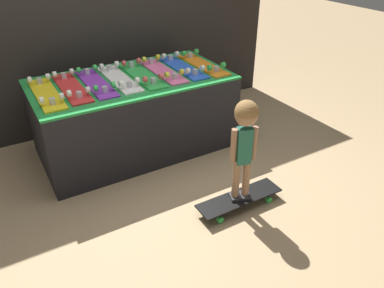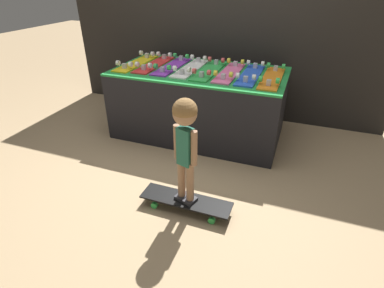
{
  "view_description": "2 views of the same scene",
  "coord_description": "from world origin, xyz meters",
  "views": [
    {
      "loc": [
        -1.15,
        -2.41,
        1.97
      ],
      "look_at": [
        0.17,
        -0.13,
        0.4
      ],
      "focal_mm": 35.0,
      "sensor_mm": 36.0,
      "label": 1
    },
    {
      "loc": [
        1.02,
        -2.27,
        1.62
      ],
      "look_at": [
        0.24,
        -0.19,
        0.35
      ],
      "focal_mm": 28.0,
      "sensor_mm": 36.0,
      "label": 2
    }
  ],
  "objects": [
    {
      "name": "skateboard_purple_on_rack",
      "position": [
        -0.32,
        0.7,
        0.75
      ],
      "size": [
        0.18,
        0.75,
        0.09
      ],
      "color": "purple",
      "rests_on": "display_rack"
    },
    {
      "name": "display_rack",
      "position": [
        0.0,
        0.68,
        0.37
      ],
      "size": [
        1.8,
        0.96,
        0.73
      ],
      "color": "black",
      "rests_on": "ground_plane"
    },
    {
      "name": "skateboard_orange_on_rack",
      "position": [
        0.75,
        0.65,
        0.75
      ],
      "size": [
        0.18,
        0.75,
        0.09
      ],
      "color": "orange",
      "rests_on": "display_rack"
    },
    {
      "name": "skateboard_red_on_rack",
      "position": [
        -0.54,
        0.7,
        0.75
      ],
      "size": [
        0.18,
        0.75,
        0.09
      ],
      "color": "red",
      "rests_on": "display_rack"
    },
    {
      "name": "skateboard_green_on_rack",
      "position": [
        0.11,
        0.67,
        0.75
      ],
      "size": [
        0.18,
        0.75,
        0.09
      ],
      "color": "green",
      "rests_on": "display_rack"
    },
    {
      "name": "skateboard_blue_on_rack",
      "position": [
        0.54,
        0.68,
        0.75
      ],
      "size": [
        0.18,
        0.75,
        0.09
      ],
      "color": "blue",
      "rests_on": "display_rack"
    },
    {
      "name": "skateboard_white_on_rack",
      "position": [
        -0.11,
        0.69,
        0.75
      ],
      "size": [
        0.18,
        0.75,
        0.09
      ],
      "color": "white",
      "rests_on": "display_rack"
    },
    {
      "name": "ground_plane",
      "position": [
        0.0,
        0.0,
        0.0
      ],
      "size": [
        16.0,
        16.0,
        0.0
      ],
      "primitive_type": "plane",
      "color": "tan"
    },
    {
      "name": "skateboard_pink_on_rack",
      "position": [
        0.32,
        0.68,
        0.75
      ],
      "size": [
        0.18,
        0.75,
        0.09
      ],
      "color": "pink",
      "rests_on": "display_rack"
    },
    {
      "name": "skateboard_yellow_on_rack",
      "position": [
        -0.75,
        0.67,
        0.75
      ],
      "size": [
        0.18,
        0.75,
        0.09
      ],
      "color": "yellow",
      "rests_on": "display_rack"
    },
    {
      "name": "child",
      "position": [
        0.34,
        -0.59,
        0.67
      ],
      "size": [
        0.19,
        0.17,
        0.83
      ],
      "rotation": [
        0.0,
        0.0,
        -0.3
      ],
      "color": "#2D2D33",
      "rests_on": "skateboard_on_floor"
    },
    {
      "name": "skateboard_on_floor",
      "position": [
        0.34,
        -0.59,
        0.07
      ],
      "size": [
        0.72,
        0.19,
        0.09
      ],
      "color": "black",
      "rests_on": "ground_plane"
    },
    {
      "name": "back_wall",
      "position": [
        0.0,
        1.4,
        1.1
      ],
      "size": [
        4.01,
        0.1,
        2.21
      ],
      "color": "black",
      "rests_on": "ground_plane"
    }
  ]
}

